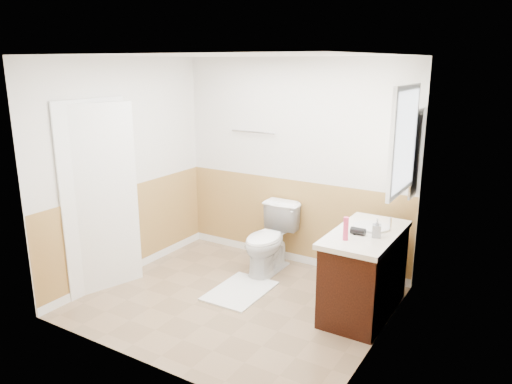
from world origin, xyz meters
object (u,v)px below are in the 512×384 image
Objects in this scene: bath_mat at (240,291)px; soap_dispenser at (377,228)px; toilet at (269,240)px; vanity_cabinet at (364,275)px; lotion_bottle at (346,229)px.

soap_dispenser is (1.41, 0.19, 0.93)m from bath_mat.
bath_mat is 1.70m from soap_dispenser.
toilet reaches higher than vanity_cabinet.
soap_dispenser is at bearing 45.77° from lotion_bottle.
lotion_bottle is at bearing -29.75° from toilet.
bath_mat is 1.38m from vanity_cabinet.
lotion_bottle is at bearing -1.63° from bath_mat.
lotion_bottle reaches higher than toilet.
toilet is at bearing 164.50° from vanity_cabinet.
soap_dispenser is at bearing -17.86° from toilet.
vanity_cabinet is at bearing 143.86° from soap_dispenser.
bath_mat is (0.00, -0.64, -0.39)m from toilet.
vanity_cabinet is (1.29, 0.28, 0.39)m from bath_mat.
vanity_cabinet reaches higher than bath_mat.
soap_dispenser reaches higher than vanity_cabinet.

